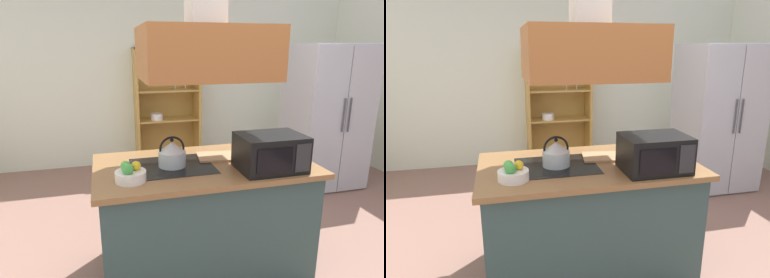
% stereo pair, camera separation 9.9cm
% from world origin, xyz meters
% --- Properties ---
extents(ground_plane, '(7.80, 7.80, 0.00)m').
position_xyz_m(ground_plane, '(0.00, 0.00, 0.00)').
color(ground_plane, '#876255').
extents(wall_back, '(6.00, 0.12, 2.70)m').
position_xyz_m(wall_back, '(0.00, 3.00, 1.35)').
color(wall_back, silver).
rests_on(wall_back, ground).
extents(kitchen_island, '(1.64, 0.91, 0.90)m').
position_xyz_m(kitchen_island, '(-0.24, 0.16, 0.45)').
color(kitchen_island, '#314947').
rests_on(kitchen_island, ground).
extents(range_hood, '(0.90, 0.70, 1.16)m').
position_xyz_m(range_hood, '(-0.24, 0.16, 1.81)').
color(range_hood, '#A05D2D').
extents(refrigerator, '(0.90, 0.78, 1.80)m').
position_xyz_m(refrigerator, '(1.78, 1.47, 0.90)').
color(refrigerator, '#AEB1BA').
rests_on(refrigerator, ground).
extents(dish_cabinet, '(0.96, 0.40, 1.76)m').
position_xyz_m(dish_cabinet, '(-0.03, 2.78, 0.78)').
color(dish_cabinet, '#B88E43').
rests_on(dish_cabinet, ground).
extents(kettle, '(0.20, 0.20, 0.23)m').
position_xyz_m(kettle, '(-0.49, 0.16, 1.00)').
color(kettle, '#B4C1C2').
rests_on(kettle, kitchen_island).
extents(cutting_board, '(0.37, 0.28, 0.02)m').
position_xyz_m(cutting_board, '(-0.08, 0.26, 0.91)').
color(cutting_board, tan).
rests_on(cutting_board, kitchen_island).
extents(microwave, '(0.46, 0.35, 0.26)m').
position_xyz_m(microwave, '(0.18, -0.09, 1.03)').
color(microwave, black).
rests_on(microwave, kitchen_island).
extents(wine_glass_on_counter, '(0.08, 0.08, 0.21)m').
position_xyz_m(wine_glass_on_counter, '(0.18, 0.20, 1.05)').
color(wine_glass_on_counter, silver).
rests_on(wine_glass_on_counter, kitchen_island).
extents(fruit_bowl, '(0.21, 0.21, 0.14)m').
position_xyz_m(fruit_bowl, '(-0.81, -0.06, 0.95)').
color(fruit_bowl, silver).
rests_on(fruit_bowl, kitchen_island).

